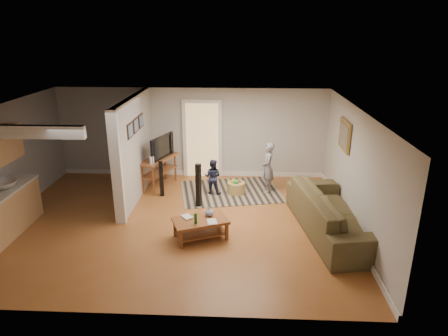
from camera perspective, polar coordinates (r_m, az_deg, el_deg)
The scene contains 11 objects.
ground at distance 8.90m, azimuth -6.77°, elevation -7.65°, with size 7.50×7.50×0.00m, color brown.
room_shell at distance 8.98m, azimuth -13.43°, elevation 2.22°, with size 7.54×6.02×2.52m.
area_rug at distance 10.41m, azimuth 0.94°, elevation -3.34°, with size 2.51×1.84×0.01m, color black.
sofa at distance 8.74m, azimuth 15.05°, elevation -8.78°, with size 2.97×1.16×0.87m, color #4A3B25.
coffee_table at distance 8.09m, azimuth -3.30°, elevation -7.89°, with size 1.22×0.98×0.63m.
tv_console at distance 10.59m, azimuth -9.25°, elevation 1.06°, with size 0.90×1.39×1.12m.
speaker_left at distance 9.40m, azimuth -3.67°, elevation -2.49°, with size 0.11×0.11×1.06m, color black.
speaker_right at distance 10.11m, azimuth -8.95°, elevation -1.54°, with size 0.09×0.09×0.91m, color black.
toy_basket at distance 10.24m, azimuth 1.74°, elevation -2.75°, with size 0.45×0.45×0.40m.
child at distance 10.47m, azimuth 6.14°, elevation -3.35°, with size 0.48×0.31×1.31m, color gray.
toddler at distance 10.29m, azimuth -1.61°, elevation -3.65°, with size 0.44×0.35×0.91m, color #1D223E.
Camera 1 is at (1.41, -7.81, 4.03)m, focal length 32.00 mm.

